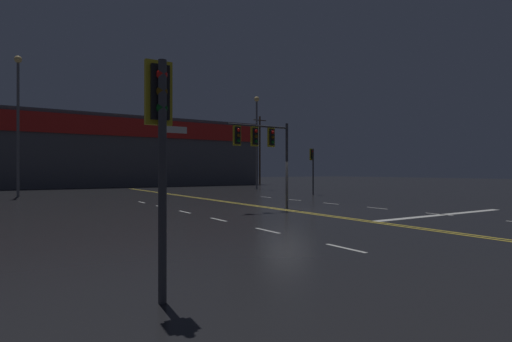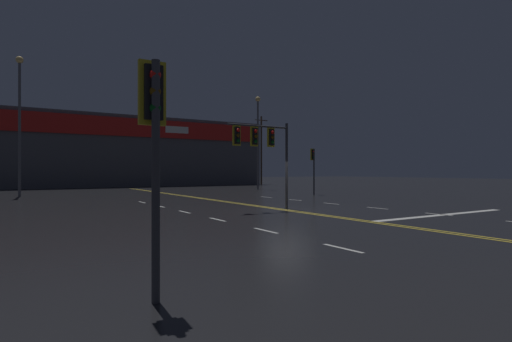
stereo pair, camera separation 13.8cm
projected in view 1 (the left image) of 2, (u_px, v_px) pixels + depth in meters
The scene contains 9 objects.
ground_plane at pixel (286, 210), 20.40m from camera, with size 200.00×200.00×0.00m, color black.
road_markings at pixel (312, 211), 20.00m from camera, with size 14.17×60.00×0.01m.
traffic_signal_median at pixel (262, 142), 20.30m from camera, with size 3.62×0.36×4.53m.
traffic_signal_corner_southwest at pixel (160, 124), 6.07m from camera, with size 0.42×0.36×3.68m.
traffic_signal_corner_northeast at pixel (312, 161), 33.87m from camera, with size 0.42×0.36×3.91m.
streetlight_near_left at pixel (18, 109), 31.11m from camera, with size 0.56×0.56×11.01m.
streetlight_median_approach at pixel (257, 131), 44.13m from camera, with size 0.56×0.56×10.27m.
building_backdrop at pixel (111, 152), 53.68m from camera, with size 40.61×10.23×9.13m.
utility_pole_row at pixel (113, 142), 49.37m from camera, with size 44.34×0.26×11.02m.
Camera 1 is at (-12.19, -16.43, 1.98)m, focal length 28.00 mm.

